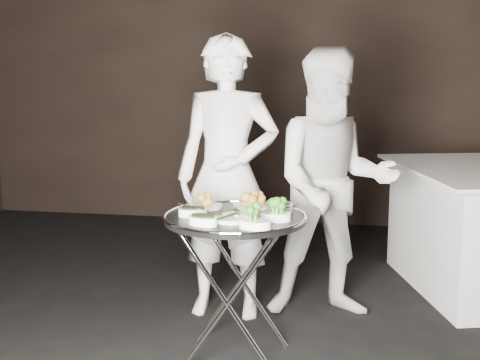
% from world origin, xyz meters
% --- Properties ---
extents(wall_back, '(6.00, 0.05, 3.00)m').
position_xyz_m(wall_back, '(0.00, 3.52, 1.50)').
color(wall_back, black).
rests_on(wall_back, floor).
extents(tray_stand, '(0.52, 0.44, 0.77)m').
position_xyz_m(tray_stand, '(0.17, 0.32, 0.43)').
color(tray_stand, silver).
rests_on(tray_stand, floor).
extents(serving_tray, '(0.75, 0.75, 0.04)m').
position_xyz_m(serving_tray, '(0.17, 0.32, 0.78)').
color(serving_tray, black).
rests_on(serving_tray, tray_stand).
extents(potato_plate_a, '(0.18, 0.18, 0.07)m').
position_xyz_m(potato_plate_a, '(-0.03, 0.48, 0.82)').
color(potato_plate_a, beige).
rests_on(potato_plate_a, serving_tray).
extents(potato_plate_b, '(0.21, 0.21, 0.08)m').
position_xyz_m(potato_plate_b, '(0.22, 0.54, 0.82)').
color(potato_plate_b, beige).
rests_on(potato_plate_b, serving_tray).
extents(greens_bowl, '(0.12, 0.12, 0.07)m').
position_xyz_m(greens_bowl, '(0.39, 0.46, 0.82)').
color(greens_bowl, white).
rests_on(greens_bowl, serving_tray).
extents(asparagus_plate_a, '(0.18, 0.13, 0.03)m').
position_xyz_m(asparagus_plate_a, '(0.18, 0.32, 0.80)').
color(asparagus_plate_a, white).
rests_on(asparagus_plate_a, serving_tray).
extents(asparagus_plate_b, '(0.21, 0.17, 0.04)m').
position_xyz_m(asparagus_plate_b, '(0.14, 0.18, 0.80)').
color(asparagus_plate_b, white).
rests_on(asparagus_plate_b, serving_tray).
extents(spinach_bowl_a, '(0.17, 0.14, 0.06)m').
position_xyz_m(spinach_bowl_a, '(-0.05, 0.28, 0.82)').
color(spinach_bowl_a, white).
rests_on(spinach_bowl_a, serving_tray).
extents(spinach_bowl_b, '(0.19, 0.16, 0.07)m').
position_xyz_m(spinach_bowl_b, '(0.05, 0.10, 0.82)').
color(spinach_bowl_b, white).
rests_on(spinach_bowl_b, serving_tray).
extents(broccoli_bowl_a, '(0.17, 0.13, 0.07)m').
position_xyz_m(broccoli_bowl_a, '(0.38, 0.26, 0.82)').
color(broccoli_bowl_a, white).
rests_on(broccoli_bowl_a, serving_tray).
extents(broccoli_bowl_b, '(0.18, 0.15, 0.07)m').
position_xyz_m(broccoli_bowl_b, '(0.31, 0.08, 0.82)').
color(broccoli_bowl_b, white).
rests_on(broccoli_bowl_b, serving_tray).
extents(serving_utensils, '(0.59, 0.44, 0.01)m').
position_xyz_m(serving_utensils, '(0.18, 0.39, 0.84)').
color(serving_utensils, silver).
rests_on(serving_utensils, serving_tray).
extents(waiter_left, '(0.64, 0.43, 1.75)m').
position_xyz_m(waiter_left, '(-0.01, 0.99, 0.87)').
color(waiter_left, silver).
rests_on(waiter_left, floor).
extents(waiter_right, '(0.92, 0.78, 1.67)m').
position_xyz_m(waiter_right, '(0.64, 1.08, 0.83)').
color(waiter_right, silver).
rests_on(waiter_right, floor).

